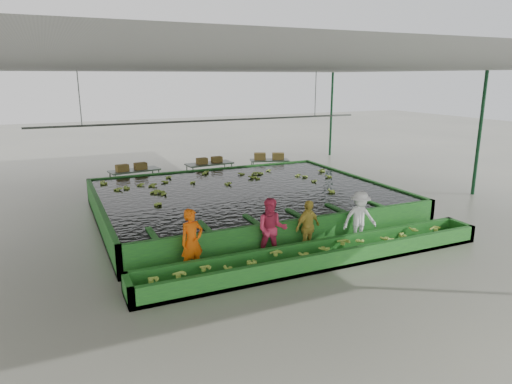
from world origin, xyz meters
name	(u,v)px	position (x,y,z in m)	size (l,w,h in m)	color
ground	(262,225)	(0.00, 0.00, 0.00)	(80.00, 80.00, 0.00)	gray
shed_roof	(263,69)	(0.00, 0.00, 5.00)	(20.00, 22.00, 0.04)	gray
shed_posts	(263,150)	(0.00, 0.00, 2.50)	(20.00, 22.00, 5.00)	#11381D
flotation_tank	(244,201)	(0.00, 1.50, 0.45)	(10.00, 8.00, 0.90)	#257324
tank_water	(244,190)	(0.00, 1.50, 0.85)	(9.70, 7.70, 0.00)	black
sorting_trough	(321,255)	(0.00, -3.60, 0.25)	(10.00, 1.00, 0.50)	#257324
cableway_rail	(211,121)	(0.00, 5.00, 3.00)	(0.08, 0.08, 14.00)	#59605B
rail_hanger_left	(79,98)	(-5.00, 5.00, 4.00)	(0.04, 0.04, 2.00)	#59605B
rail_hanger_right	(315,94)	(5.00, 5.00, 4.00)	(0.04, 0.04, 2.00)	#59605B
worker_a	(192,242)	(-3.22, -2.80, 0.84)	(0.61, 0.40, 1.68)	#F65B0A
worker_b	(272,230)	(-1.04, -2.80, 0.85)	(0.83, 0.64, 1.70)	#DA3157
worker_c	(308,227)	(0.06, -2.80, 0.76)	(0.89, 0.37, 1.52)	gold
worker_d	(360,218)	(1.79, -2.80, 0.80)	(1.03, 0.59, 1.59)	white
packing_table_left	(135,180)	(-3.00, 6.33, 0.47)	(2.07, 0.83, 0.94)	#59605B
packing_table_mid	(210,173)	(0.35, 6.39, 0.48)	(2.11, 0.84, 0.96)	#59605B
packing_table_right	(269,168)	(3.50, 6.61, 0.42)	(1.85, 0.74, 0.84)	#59605B
box_stack_left	(132,170)	(-3.13, 6.25, 0.94)	(1.28, 0.35, 0.28)	olive
box_stack_mid	(209,163)	(0.36, 6.39, 0.96)	(1.19, 0.33, 0.26)	olive
box_stack_right	(269,159)	(3.52, 6.69, 0.84)	(1.45, 0.40, 0.31)	olive
floating_bananas	(236,185)	(0.00, 2.30, 0.85)	(8.66, 5.90, 0.12)	#98BE3C
trough_bananas	(321,250)	(0.00, -3.60, 0.40)	(9.03, 0.60, 0.12)	#98BE3C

